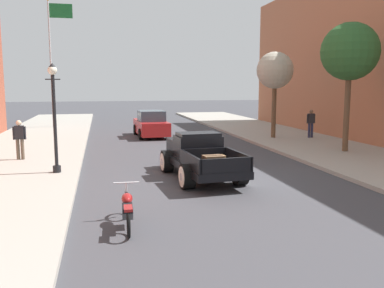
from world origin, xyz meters
TOP-DOWN VIEW (x-y plane):
  - ground_plane at (0.00, 0.00)m, footprint 140.00×140.00m
  - hotrod_truck_black at (-0.34, 0.42)m, footprint 2.44×5.03m
  - motorcycle_parked at (-3.16, -4.37)m, footprint 0.62×2.12m
  - car_background_red at (-0.62, 12.22)m, footprint 1.99×4.36m
  - pedestrian_sidewalk_left at (-7.02, 4.56)m, footprint 0.53×0.22m
  - pedestrian_sidewalk_right at (8.40, 8.64)m, footprint 0.53×0.22m
  - street_lamp_near at (-5.28, 1.54)m, footprint 0.50×0.32m
  - flagpole at (-6.89, 18.49)m, footprint 1.74×0.16m
  - street_tree_nearest at (7.52, 3.67)m, footprint 2.64×2.64m
  - street_tree_second at (6.27, 9.17)m, footprint 2.13×2.13m

SIDE VIEW (x-z plane):
  - ground_plane at x=0.00m, z-range 0.00..0.00m
  - motorcycle_parked at x=-3.16m, z-range -0.02..0.91m
  - hotrod_truck_black at x=-0.34m, z-range -0.04..1.54m
  - car_background_red at x=-0.62m, z-range -0.06..1.59m
  - pedestrian_sidewalk_left at x=-7.02m, z-range 0.26..1.91m
  - pedestrian_sidewalk_right at x=8.40m, z-range 0.26..1.91m
  - street_lamp_near at x=-5.28m, z-range 0.46..4.31m
  - street_tree_second at x=6.27m, z-range 1.53..6.53m
  - street_tree_nearest at x=7.52m, z-range 1.76..7.68m
  - flagpole at x=-6.89m, z-range 1.19..10.35m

